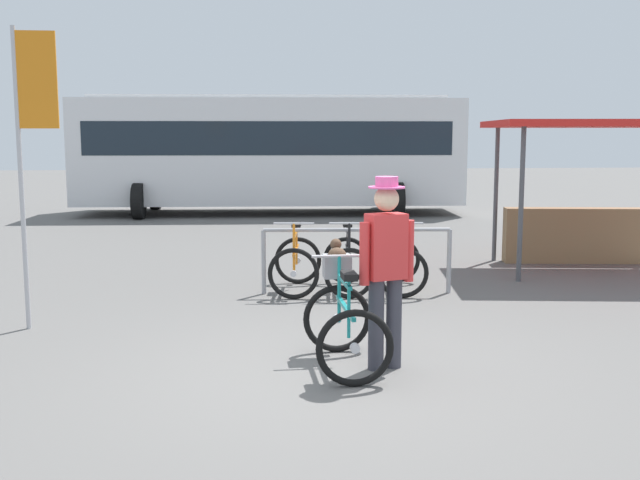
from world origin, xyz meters
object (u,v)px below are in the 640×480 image
person_with_featured_bike (386,265)px  market_stall (587,179)px  banner_flag (31,121)px  racked_bike_black (348,264)px  featured_bicycle (343,312)px  bus_distant (270,148)px  racked_bike_yellow (400,264)px  racked_bike_orange (296,264)px

person_with_featured_bike → market_stall: size_ratio=0.51×
banner_flag → racked_bike_black: bearing=24.4°
featured_bicycle → bus_distant: bus_distant is taller
market_stall → featured_bicycle: bearing=-133.7°
person_with_featured_bike → racked_bike_yellow: bearing=75.9°
market_stall → racked_bike_yellow: bearing=-155.4°
racked_bike_black → market_stall: size_ratio=0.34×
featured_bicycle → banner_flag: 3.90m
featured_bicycle → banner_flag: (-3.09, 1.61, 1.74)m
bus_distant → banner_flag: banner_flag is taller
person_with_featured_bike → bus_distant: size_ratio=0.17×
racked_bike_yellow → banner_flag: bearing=-159.8°
racked_bike_yellow → person_with_featured_bike: bearing=-104.1°
bus_distant → racked_bike_yellow: bearing=-82.5°
racked_bike_black → person_with_featured_bike: (-0.14, -3.41, 0.58)m
featured_bicycle → bus_distant: bearing=90.7°
racked_bike_black → bus_distant: bearing=93.7°
racked_bike_yellow → market_stall: (3.29, 1.51, 1.03)m
racked_bike_orange → market_stall: bearing=16.7°
market_stall → banner_flag: banner_flag is taller
market_stall → banner_flag: (-7.58, -3.08, 0.84)m
racked_bike_black → banner_flag: (-3.59, -1.63, 1.86)m
racked_bike_black → racked_bike_yellow: size_ratio=0.97×
racked_bike_black → person_with_featured_bike: size_ratio=0.67×
featured_bicycle → market_stall: bearing=46.3°
racked_bike_yellow → bus_distant: size_ratio=0.12×
featured_bicycle → racked_bike_yellow: bearing=69.5°
person_with_featured_bike → banner_flag: (-3.45, 1.78, 1.28)m
market_stall → person_with_featured_bike: bearing=-130.3°
market_stall → banner_flag: size_ratio=1.06×
racked_bike_orange → racked_bike_yellow: same height
banner_flag → market_stall: bearing=22.1°
racked_bike_orange → person_with_featured_bike: size_ratio=0.69×
racked_bike_orange → banner_flag: (-2.89, -1.68, 1.86)m
featured_bicycle → racked_bike_black: bearing=81.3°
featured_bicycle → bus_distant: 13.52m
bus_distant → person_with_featured_bike: bearing=-87.8°
racked_bike_black → market_stall: market_stall is taller
racked_bike_black → featured_bicycle: size_ratio=0.96×
racked_bike_orange → bus_distant: (0.03, 10.17, 1.37)m
racked_bike_orange → racked_bike_black: bearing=-4.3°
racked_bike_black → racked_bike_yellow: 0.70m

